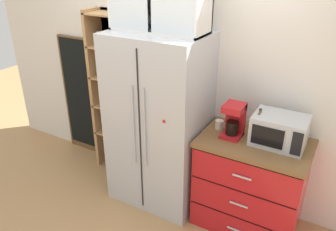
# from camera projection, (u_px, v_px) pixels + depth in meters

# --- Properties ---
(ground_plane) EXTENTS (10.71, 10.71, 0.00)m
(ground_plane) POSITION_uv_depth(u_px,v_px,m) (160.00, 193.00, 3.69)
(ground_plane) COLOR tan
(wall_back_cream) EXTENTS (5.01, 0.10, 2.55)m
(wall_back_cream) POSITION_uv_depth(u_px,v_px,m) (178.00, 72.00, 3.45)
(wall_back_cream) COLOR silver
(wall_back_cream) RESTS_ON ground
(refrigerator) EXTENTS (0.90, 0.70, 1.76)m
(refrigerator) POSITION_uv_depth(u_px,v_px,m) (159.00, 121.00, 3.32)
(refrigerator) COLOR #B7BABF
(refrigerator) RESTS_ON ground
(pantry_shelf_column) EXTENTS (0.51, 0.30, 1.87)m
(pantry_shelf_column) POSITION_uv_depth(u_px,v_px,m) (116.00, 92.00, 3.82)
(pantry_shelf_column) COLOR brown
(pantry_shelf_column) RESTS_ON ground
(counter_cabinet) EXTENTS (0.96, 0.63, 0.91)m
(counter_cabinet) POSITION_uv_depth(u_px,v_px,m) (250.00, 183.00, 3.11)
(counter_cabinet) COLOR red
(counter_cabinet) RESTS_ON ground
(microwave) EXTENTS (0.44, 0.33, 0.26)m
(microwave) POSITION_uv_depth(u_px,v_px,m) (279.00, 130.00, 2.82)
(microwave) COLOR #B7BABF
(microwave) RESTS_ON counter_cabinet
(coffee_maker) EXTENTS (0.17, 0.20, 0.31)m
(coffee_maker) POSITION_uv_depth(u_px,v_px,m) (234.00, 120.00, 2.94)
(coffee_maker) COLOR red
(coffee_maker) RESTS_ON counter_cabinet
(mug_cream) EXTENTS (0.11, 0.08, 0.08)m
(mug_cream) POSITION_uv_depth(u_px,v_px,m) (220.00, 125.00, 3.11)
(mug_cream) COLOR silver
(mug_cream) RESTS_ON counter_cabinet
(mug_red) EXTENTS (0.11, 0.08, 0.08)m
(mug_red) POSITION_uv_depth(u_px,v_px,m) (257.00, 136.00, 2.91)
(mug_red) COLOR red
(mug_red) RESTS_ON counter_cabinet
(bottle_amber) EXTENTS (0.06, 0.06, 0.30)m
(bottle_amber) POSITION_uv_depth(u_px,v_px,m) (258.00, 126.00, 2.88)
(bottle_amber) COLOR brown
(bottle_amber) RESTS_ON counter_cabinet
(bottle_clear) EXTENTS (0.06, 0.06, 0.26)m
(bottle_clear) POSITION_uv_depth(u_px,v_px,m) (257.00, 130.00, 2.87)
(bottle_clear) COLOR silver
(bottle_clear) RESTS_ON counter_cabinet
(chalkboard_menu) EXTENTS (0.60, 0.04, 1.51)m
(chalkboard_menu) POSITION_uv_depth(u_px,v_px,m) (83.00, 97.00, 4.20)
(chalkboard_menu) COLOR brown
(chalkboard_menu) RESTS_ON ground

